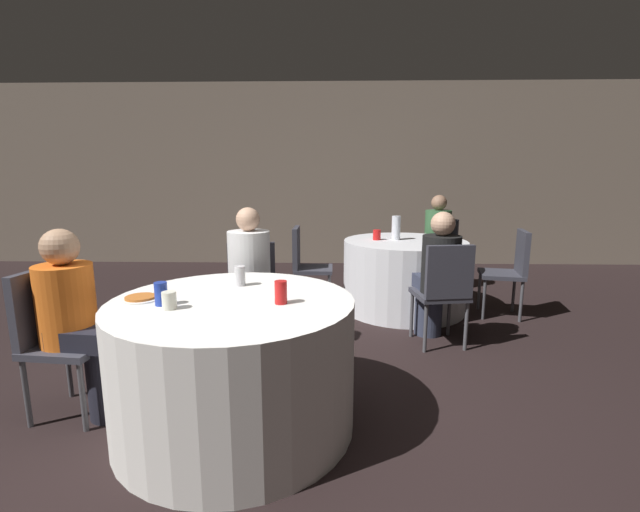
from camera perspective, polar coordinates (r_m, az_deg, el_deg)
ground_plane at (r=2.66m, az=-9.30°, el=-21.24°), size 16.00×16.00×0.00m
wall_back at (r=6.85m, az=-2.34°, el=10.68°), size 16.00×0.06×2.80m
table_near at (r=2.51m, az=-11.28°, el=-13.85°), size 1.33×1.33×0.74m
table_far at (r=4.59m, az=11.13°, el=-2.52°), size 1.27×1.27×0.74m
chair_near_north at (r=3.47m, az=-9.16°, el=-4.12°), size 0.44×0.44×0.87m
chair_near_west at (r=2.96m, az=-31.87°, el=-8.26°), size 0.44×0.43×0.87m
chair_far_northeast at (r=5.51m, az=15.63°, el=1.14°), size 0.55×0.55×0.87m
chair_far_south at (r=3.60m, az=16.23°, el=-3.87°), size 0.45×0.46×0.87m
chair_far_east at (r=4.65m, az=24.18°, el=-1.13°), size 0.47×0.47×0.87m
chair_far_west at (r=4.51m, az=-2.03°, el=-0.54°), size 0.41×0.40×0.87m
person_green_jacket at (r=5.35m, az=15.07°, el=1.52°), size 0.43×0.46×1.17m
person_orange_shirt at (r=2.85m, az=-29.26°, el=-8.01°), size 0.49×0.33×1.11m
person_white_shirt at (r=3.30m, az=-9.44°, el=-3.82°), size 0.34×0.50×1.17m
person_black_shirt at (r=3.74m, az=15.28°, el=-2.73°), size 0.34×0.49×1.12m
pizza_plate_near at (r=2.54m, az=-22.80°, el=-5.16°), size 0.21×0.21×0.02m
soda_can_blue at (r=2.37m, az=-20.43°, el=-4.74°), size 0.07×0.07×0.12m
soda_can_red at (r=2.26m, az=-5.24°, el=-4.84°), size 0.07×0.07×0.12m
soda_can_silver at (r=2.65m, az=-10.64°, el=-2.62°), size 0.07×0.07×0.12m
cup_near at (r=2.29m, az=-19.46°, el=-5.61°), size 0.07×0.07×0.09m
bottle_far at (r=4.54m, az=10.10°, el=3.71°), size 0.09×0.09×0.25m
cup_far at (r=4.50m, az=7.59°, el=2.81°), size 0.08×0.08×0.11m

